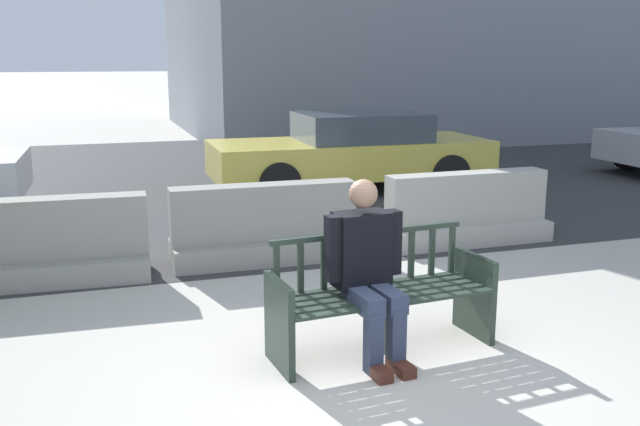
{
  "coord_description": "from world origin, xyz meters",
  "views": [
    {
      "loc": [
        -1.72,
        -4.09,
        2.18
      ],
      "look_at": [
        0.3,
        2.05,
        0.75
      ],
      "focal_mm": 40.0,
      "sensor_mm": 36.0,
      "label": 1
    }
  ],
  "objects_px": {
    "jersey_barrier_centre": "(264,230)",
    "jersey_barrier_left": "(43,249)",
    "seated_person": "(367,266)",
    "jersey_barrier_right": "(466,214)",
    "street_bench": "(381,299)",
    "car_taxi_near": "(352,151)"
  },
  "relations": [
    {
      "from": "jersey_barrier_left",
      "to": "car_taxi_near",
      "type": "height_order",
      "value": "car_taxi_near"
    },
    {
      "from": "street_bench",
      "to": "jersey_barrier_right",
      "type": "xyz_separation_m",
      "value": [
        2.21,
        2.64,
        -0.06
      ]
    },
    {
      "from": "street_bench",
      "to": "car_taxi_near",
      "type": "relative_size",
      "value": 0.38
    },
    {
      "from": "seated_person",
      "to": "jersey_barrier_right",
      "type": "height_order",
      "value": "seated_person"
    },
    {
      "from": "car_taxi_near",
      "to": "jersey_barrier_left",
      "type": "bearing_deg",
      "value": -141.3
    },
    {
      "from": "jersey_barrier_left",
      "to": "car_taxi_near",
      "type": "xyz_separation_m",
      "value": [
        4.62,
        3.71,
        0.3
      ]
    },
    {
      "from": "jersey_barrier_right",
      "to": "street_bench",
      "type": "bearing_deg",
      "value": -130.02
    },
    {
      "from": "street_bench",
      "to": "jersey_barrier_right",
      "type": "distance_m",
      "value": 3.44
    },
    {
      "from": "jersey_barrier_left",
      "to": "street_bench",
      "type": "bearing_deg",
      "value": -45.64
    },
    {
      "from": "jersey_barrier_left",
      "to": "jersey_barrier_right",
      "type": "relative_size",
      "value": 1.01
    },
    {
      "from": "car_taxi_near",
      "to": "jersey_barrier_right",
      "type": "bearing_deg",
      "value": -88.73
    },
    {
      "from": "seated_person",
      "to": "jersey_barrier_centre",
      "type": "xyz_separation_m",
      "value": [
        -0.11,
        2.69,
        -0.35
      ]
    },
    {
      "from": "street_bench",
      "to": "jersey_barrier_right",
      "type": "height_order",
      "value": "street_bench"
    },
    {
      "from": "street_bench",
      "to": "seated_person",
      "type": "relative_size",
      "value": 1.31
    },
    {
      "from": "jersey_barrier_centre",
      "to": "jersey_barrier_right",
      "type": "relative_size",
      "value": 1.0
    },
    {
      "from": "seated_person",
      "to": "jersey_barrier_centre",
      "type": "distance_m",
      "value": 2.72
    },
    {
      "from": "seated_person",
      "to": "jersey_barrier_right",
      "type": "distance_m",
      "value": 3.6
    },
    {
      "from": "jersey_barrier_right",
      "to": "car_taxi_near",
      "type": "relative_size",
      "value": 0.44
    },
    {
      "from": "street_bench",
      "to": "jersey_barrier_left",
      "type": "distance_m",
      "value": 3.56
    },
    {
      "from": "street_bench",
      "to": "seated_person",
      "type": "bearing_deg",
      "value": -154.26
    },
    {
      "from": "street_bench",
      "to": "car_taxi_near",
      "type": "distance_m",
      "value": 6.61
    },
    {
      "from": "jersey_barrier_centre",
      "to": "jersey_barrier_left",
      "type": "relative_size",
      "value": 0.99
    }
  ]
}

